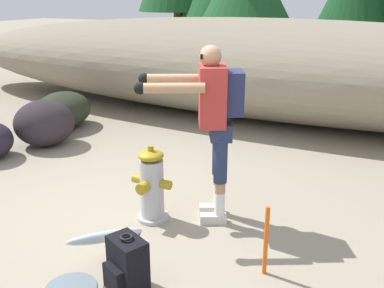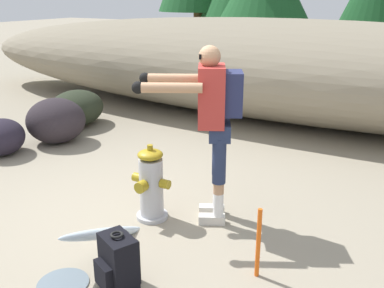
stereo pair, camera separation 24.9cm
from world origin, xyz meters
The scene contains 10 objects.
ground_plane centered at (0.00, 0.00, -0.02)m, with size 56.00×56.00×0.04m, color gray.
dirt_embankment centered at (0.00, 4.47, 0.87)m, with size 14.46×3.20×1.75m, color gray.
fire_hydrant centered at (0.19, 0.10, 0.36)m, with size 0.42×0.37×0.78m.
hydrant_water_jet centered at (0.19, -0.67, 0.15)m, with size 0.40×1.29×0.55m.
utility_worker centered at (0.72, 0.38, 1.10)m, with size 1.04×0.80×1.72m.
spare_backpack centered at (0.60, -0.94, 0.22)m, with size 0.36×0.35×0.47m.
boulder_large centered at (-2.78, 2.18, 0.30)m, with size 1.07×0.85×0.60m, color #262D1E.
boulder_mid centered at (-2.40, 1.35, 0.34)m, with size 0.81×0.87×0.68m, color #2A2429.
boulder_small centered at (-2.69, 0.60, 0.25)m, with size 0.73×0.63×0.50m, color black.
survey_stake centered at (1.47, -0.28, 0.30)m, with size 0.04×0.04×0.60m, color #E55914.
Camera 2 is at (2.47, -3.12, 2.16)m, focal length 40.66 mm.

